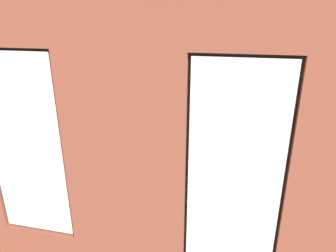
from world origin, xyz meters
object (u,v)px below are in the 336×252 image
(coffee_table, at_px, (160,154))
(potted_plant_foreground_right, at_px, (101,100))
(couch_left, at_px, (322,188))
(candle_jar, at_px, (141,149))
(tv_flatscreen, at_px, (54,113))
(papasan_chair, at_px, (154,116))
(couch_by_window, at_px, (116,220))
(potted_plant_between_couches, at_px, (224,220))
(remote_black, at_px, (163,154))
(potted_plant_mid_room_small, at_px, (206,149))
(potted_plant_by_left_couch, at_px, (285,152))
(table_plant_small, at_px, (178,144))
(potted_plant_near_tv, at_px, (53,155))
(media_console, at_px, (58,139))
(potted_plant_corner_near_left, at_px, (302,113))
(cup_ceramic, at_px, (160,149))

(coffee_table, distance_m, potted_plant_foreground_right, 3.23)
(couch_left, relative_size, candle_jar, 14.55)
(tv_flatscreen, xyz_separation_m, papasan_chair, (-1.89, -1.59, -0.46))
(couch_by_window, xyz_separation_m, potted_plant_between_couches, (-1.46, -0.05, 0.21))
(remote_black, xyz_separation_m, papasan_chair, (0.78, -2.18, -0.01))
(potted_plant_between_couches, bearing_deg, coffee_table, -55.73)
(couch_by_window, xyz_separation_m, potted_plant_mid_room_small, (-0.97, -2.58, 0.01))
(potted_plant_by_left_couch, bearing_deg, candle_jar, 17.95)
(table_plant_small, relative_size, tv_flatscreen, 0.23)
(candle_jar, distance_m, potted_plant_near_tv, 1.72)
(couch_left, distance_m, candle_jar, 3.25)
(media_console, xyz_separation_m, papasan_chair, (-1.89, -1.59, 0.17))
(couch_left, distance_m, potted_plant_near_tv, 4.89)
(potted_plant_between_couches, bearing_deg, potted_plant_corner_near_left, -111.18)
(cup_ceramic, xyz_separation_m, potted_plant_mid_room_small, (-0.86, -0.56, -0.17))
(couch_left, relative_size, potted_plant_near_tv, 1.70)
(potted_plant_between_couches, bearing_deg, potted_plant_foreground_right, -49.40)
(candle_jar, relative_size, potted_plant_near_tv, 0.12)
(media_console, distance_m, potted_plant_near_tv, 1.17)
(potted_plant_mid_room_small, bearing_deg, couch_by_window, 69.35)
(remote_black, bearing_deg, tv_flatscreen, 6.58)
(cup_ceramic, distance_m, tv_flatscreen, 2.65)
(couch_by_window, relative_size, potted_plant_by_left_couch, 3.98)
(cup_ceramic, distance_m, potted_plant_between_couches, 2.39)
(remote_black, xyz_separation_m, potted_plant_between_couches, (-1.25, 1.86, 0.07))
(potted_plant_foreground_right, relative_size, potted_plant_by_left_couch, 2.48)
(couch_left, distance_m, potted_plant_mid_room_small, 2.27)
(tv_flatscreen, bearing_deg, coffee_table, 169.60)
(couch_by_window, distance_m, cup_ceramic, 2.04)
(coffee_table, height_order, potted_plant_between_couches, potted_plant_between_couches)
(couch_by_window, relative_size, potted_plant_mid_room_small, 4.09)
(candle_jar, bearing_deg, coffee_table, -161.90)
(media_console, bearing_deg, papasan_chair, -139.88)
(potted_plant_corner_near_left, bearing_deg, papasan_chair, 3.80)
(potted_plant_near_tv, relative_size, potted_plant_mid_room_small, 2.11)
(tv_flatscreen, bearing_deg, potted_plant_mid_room_small, -178.54)
(coffee_table, bearing_deg, potted_plant_near_tv, 15.34)
(remote_black, bearing_deg, cup_ceramic, -33.50)
(table_plant_small, relative_size, media_console, 0.19)
(couch_left, bearing_deg, potted_plant_corner_near_left, 173.41)
(cup_ceramic, xyz_separation_m, potted_plant_between_couches, (-1.35, 1.97, 0.03))
(papasan_chair, bearing_deg, couch_left, 144.09)
(tv_flatscreen, relative_size, papasan_chair, 0.84)
(potted_plant_near_tv, height_order, potted_plant_corner_near_left, potted_plant_corner_near_left)
(couch_by_window, height_order, candle_jar, couch_by_window)
(potted_plant_between_couches, bearing_deg, potted_plant_mid_room_small, -79.20)
(coffee_table, height_order, potted_plant_by_left_couch, potted_plant_by_left_couch)
(cup_ceramic, relative_size, remote_black, 0.60)
(potted_plant_foreground_right, bearing_deg, candle_jar, 128.91)
(candle_jar, bearing_deg, couch_by_window, 97.52)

